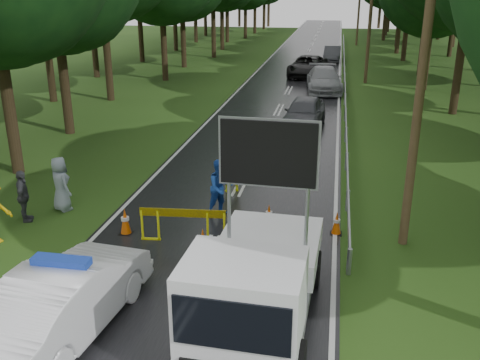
% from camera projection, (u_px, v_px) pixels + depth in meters
% --- Properties ---
extents(ground, '(160.00, 160.00, 0.00)m').
position_uv_depth(ground, '(203.00, 261.00, 13.82)').
color(ground, '#214313').
rests_on(ground, ground).
extents(road, '(7.00, 140.00, 0.02)m').
position_uv_depth(road, '(296.00, 76.00, 41.54)').
color(road, black).
rests_on(road, ground).
extents(guardrail, '(0.12, 60.06, 0.70)m').
position_uv_depth(guardrail, '(345.00, 71.00, 40.43)').
color(guardrail, gray).
rests_on(guardrail, ground).
extents(utility_pole_near, '(1.40, 0.24, 10.00)m').
position_uv_depth(utility_pole_near, '(424.00, 57.00, 13.06)').
color(utility_pole_near, '#4F3B24').
rests_on(utility_pole_near, ground).
extents(utility_pole_mid, '(1.40, 0.24, 10.00)m').
position_uv_depth(utility_pole_mid, '(371.00, 10.00, 37.08)').
color(utility_pole_mid, '#4F3B24').
rests_on(utility_pole_mid, ground).
extents(utility_pole_far, '(1.40, 0.24, 10.00)m').
position_uv_depth(utility_pole_far, '(360.00, 0.00, 61.11)').
color(utility_pole_far, '#4F3B24').
rests_on(utility_pole_far, ground).
extents(police_sedan, '(2.11, 4.85, 1.71)m').
position_uv_depth(police_sedan, '(66.00, 299.00, 10.76)').
color(police_sedan, white).
rests_on(police_sedan, ground).
extents(work_truck, '(2.50, 5.26, 4.12)m').
position_uv_depth(work_truck, '(255.00, 282.00, 10.71)').
color(work_truck, gray).
rests_on(work_truck, ground).
extents(barrier, '(2.38, 0.26, 0.99)m').
position_uv_depth(barrier, '(183.00, 217.00, 14.62)').
color(barrier, '#F0F50D').
rests_on(barrier, ground).
extents(officer, '(0.86, 0.74, 1.99)m').
position_uv_depth(officer, '(231.00, 164.00, 18.13)').
color(officer, '#E2F60D').
rests_on(officer, ground).
extents(civilian, '(1.10, 1.09, 1.80)m').
position_uv_depth(civilian, '(221.00, 188.00, 16.31)').
color(civilian, '#1B49B0').
rests_on(civilian, ground).
extents(bystander_mid, '(0.72, 1.02, 1.60)m').
position_uv_depth(bystander_mid, '(23.00, 196.00, 15.90)').
color(bystander_mid, '#383A3F').
rests_on(bystander_mid, ground).
extents(bystander_right, '(1.02, 0.96, 1.75)m').
position_uv_depth(bystander_right, '(61.00, 184.00, 16.69)').
color(bystander_right, gray).
rests_on(bystander_right, ground).
extents(queue_car_first, '(2.21, 4.58, 1.51)m').
position_uv_depth(queue_car_first, '(304.00, 113.00, 26.51)').
color(queue_car_first, '#45474E').
rests_on(queue_car_first, ground).
extents(queue_car_second, '(2.66, 5.60, 1.58)m').
position_uv_depth(queue_car_second, '(324.00, 80.00, 35.51)').
color(queue_car_second, '#95969C').
rests_on(queue_car_second, ground).
extents(queue_car_third, '(3.15, 5.88, 1.57)m').
position_uv_depth(queue_car_third, '(308.00, 66.00, 41.29)').
color(queue_car_third, black).
rests_on(queue_car_third, ground).
extents(queue_car_fourth, '(1.55, 4.20, 1.37)m').
position_uv_depth(queue_car_fourth, '(332.00, 54.00, 49.58)').
color(queue_car_fourth, '#3C3E44').
rests_on(queue_car_fourth, ground).
extents(cone_center, '(0.35, 0.35, 0.74)m').
position_uv_depth(cone_center, '(203.00, 241.00, 14.10)').
color(cone_center, black).
rests_on(cone_center, ground).
extents(cone_far, '(0.32, 0.32, 0.67)m').
position_uv_depth(cone_far, '(269.00, 215.00, 15.78)').
color(cone_far, black).
rests_on(cone_far, ground).
extents(cone_left_mid, '(0.37, 0.37, 0.78)m').
position_uv_depth(cone_left_mid, '(125.00, 222.00, 15.22)').
color(cone_left_mid, black).
rests_on(cone_left_mid, ground).
extents(cone_right, '(0.33, 0.33, 0.70)m').
position_uv_depth(cone_right, '(337.00, 223.00, 15.22)').
color(cone_right, black).
rests_on(cone_right, ground).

